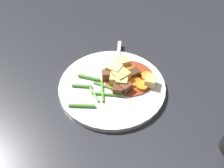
{
  "coord_description": "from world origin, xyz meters",
  "views": [
    {
      "loc": [
        -0.18,
        -0.35,
        0.42
      ],
      "look_at": [
        0.0,
        0.0,
        0.01
      ],
      "focal_mm": 36.34,
      "sensor_mm": 36.0,
      "label": 1
    }
  ],
  "objects": [
    {
      "name": "meat_chunk_3",
      "position": [
        -0.0,
        0.02,
        0.03
      ],
      "size": [
        0.04,
        0.03,
        0.02
      ],
      "primitive_type": "cube",
      "rotation": [
        0.0,
        0.0,
        4.38
      ],
      "color": "brown",
      "rests_on": "dinner_plate"
    },
    {
      "name": "carrot_slice_3",
      "position": [
        0.06,
        -0.04,
        0.02
      ],
      "size": [
        0.04,
        0.04,
        0.01
      ],
      "primitive_type": "cylinder",
      "rotation": [
        0.0,
        0.0,
        2.33
      ],
      "color": "orange",
      "rests_on": "dinner_plate"
    },
    {
      "name": "green_bean_4",
      "position": [
        -0.07,
        0.02,
        0.02
      ],
      "size": [
        0.05,
        0.03,
        0.01
      ],
      "primitive_type": "cylinder",
      "rotation": [
        0.0,
        1.57,
        5.72
      ],
      "color": "#4C8E33",
      "rests_on": "dinner_plate"
    },
    {
      "name": "potato_chunk_5",
      "position": [
        0.05,
        0.05,
        0.03
      ],
      "size": [
        0.04,
        0.04,
        0.03
      ],
      "primitive_type": "cube",
      "rotation": [
        0.0,
        0.0,
        3.01
      ],
      "color": "#E5CC7A",
      "rests_on": "dinner_plate"
    },
    {
      "name": "fork",
      "position": [
        0.05,
        0.07,
        0.02
      ],
      "size": [
        0.11,
        0.16,
        0.0
      ],
      "color": "silver",
      "rests_on": "dinner_plate"
    },
    {
      "name": "carrot_slice_2",
      "position": [
        0.06,
        0.02,
        0.02
      ],
      "size": [
        0.04,
        0.04,
        0.01
      ],
      "primitive_type": "cylinder",
      "rotation": [
        0.0,
        0.0,
        3.23
      ],
      "color": "orange",
      "rests_on": "dinner_plate"
    },
    {
      "name": "potato_chunk_4",
      "position": [
        0.01,
        0.0,
        0.03
      ],
      "size": [
        0.04,
        0.04,
        0.02
      ],
      "primitive_type": "cube",
      "rotation": [
        0.0,
        0.0,
        2.56
      ],
      "color": "#DBBC6B",
      "rests_on": "dinner_plate"
    },
    {
      "name": "potato_chunk_2",
      "position": [
        0.08,
        -0.05,
        0.03
      ],
      "size": [
        0.04,
        0.04,
        0.02
      ],
      "primitive_type": "cube",
      "rotation": [
        0.0,
        0.0,
        0.8
      ],
      "color": "#DBBC6B",
      "rests_on": "dinner_plate"
    },
    {
      "name": "meat_chunk_1",
      "position": [
        0.06,
        0.0,
        0.02
      ],
      "size": [
        0.03,
        0.02,
        0.02
      ],
      "primitive_type": "cube",
      "rotation": [
        0.0,
        0.0,
        1.6
      ],
      "color": "#4C2B19",
      "rests_on": "dinner_plate"
    },
    {
      "name": "green_bean_1",
      "position": [
        -0.03,
        -0.03,
        0.02
      ],
      "size": [
        0.07,
        0.05,
        0.01
      ],
      "primitive_type": "cylinder",
      "rotation": [
        0.0,
        1.57,
        5.71
      ],
      "color": "#599E38",
      "rests_on": "dinner_plate"
    },
    {
      "name": "potato_chunk_1",
      "position": [
        0.03,
        0.0,
        0.03
      ],
      "size": [
        0.04,
        0.04,
        0.03
      ],
      "primitive_type": "cube",
      "rotation": [
        0.0,
        0.0,
        4.93
      ],
      "color": "#DBBC6B",
      "rests_on": "dinner_plate"
    },
    {
      "name": "potato_chunk_0",
      "position": [
        0.02,
        -0.01,
        0.03
      ],
      "size": [
        0.04,
        0.04,
        0.03
      ],
      "primitive_type": "cube",
      "rotation": [
        0.0,
        0.0,
        0.95
      ],
      "color": "#E5CC7A",
      "rests_on": "dinner_plate"
    },
    {
      "name": "ground_plane",
      "position": [
        0.0,
        0.0,
        0.0
      ],
      "size": [
        3.0,
        3.0,
        0.0
      ],
      "primitive_type": "plane",
      "color": "#26282D"
    },
    {
      "name": "stew_sauce",
      "position": [
        0.05,
        -0.0,
        0.01
      ],
      "size": [
        0.13,
        0.13,
        0.0
      ],
      "primitive_type": "cylinder",
      "color": "#93381E",
      "rests_on": "dinner_plate"
    },
    {
      "name": "potato_chunk_3",
      "position": [
        0.02,
        0.03,
        0.03
      ],
      "size": [
        0.05,
        0.05,
        0.03
      ],
      "primitive_type": "cube",
      "rotation": [
        0.0,
        0.0,
        3.75
      ],
      "color": "#EAD68C",
      "rests_on": "dinner_plate"
    },
    {
      "name": "green_bean_3",
      "position": [
        -0.02,
        -0.0,
        0.02
      ],
      "size": [
        0.04,
        0.05,
        0.01
      ],
      "primitive_type": "cylinder",
      "rotation": [
        0.0,
        1.57,
        5.4
      ],
      "color": "#4C8E33",
      "rests_on": "dinner_plate"
    },
    {
      "name": "green_bean_5",
      "position": [
        -0.09,
        -0.03,
        0.02
      ],
      "size": [
        0.06,
        0.04,
        0.01
      ],
      "primitive_type": "cylinder",
      "rotation": [
        0.0,
        1.57,
        5.77
      ],
      "color": "#4C8E33",
      "rests_on": "dinner_plate"
    },
    {
      "name": "dinner_plate",
      "position": [
        0.0,
        0.0,
        0.01
      ],
      "size": [
        0.27,
        0.27,
        0.01
      ],
      "primitive_type": "cylinder",
      "color": "white",
      "rests_on": "ground_plane"
    },
    {
      "name": "carrot_slice_0",
      "position": [
        0.09,
        -0.02,
        0.02
      ],
      "size": [
        0.04,
        0.04,
        0.01
      ],
      "primitive_type": "cylinder",
      "rotation": [
        0.0,
        0.0,
        1.12
      ],
      "color": "orange",
      "rests_on": "dinner_plate"
    },
    {
      "name": "green_bean_0",
      "position": [
        -0.05,
        -0.01,
        0.02
      ],
      "size": [
        0.01,
        0.06,
        0.01
      ],
      "primitive_type": "cylinder",
      "rotation": [
        0.0,
        1.57,
        4.72
      ],
      "color": "#66AD42",
      "rests_on": "dinner_plate"
    },
    {
      "name": "green_bean_2",
      "position": [
        -0.03,
        -0.01,
        0.02
      ],
      "size": [
        0.03,
        0.07,
        0.01
      ],
      "primitive_type": "cylinder",
      "rotation": [
        0.0,
        1.57,
        4.32
      ],
      "color": "#599E38",
      "rests_on": "dinner_plate"
    },
    {
      "name": "carrot_slice_1",
      "position": [
        0.05,
        -0.02,
        0.02
      ],
      "size": [
        0.04,
        0.04,
        0.01
      ],
      "primitive_type": "cylinder",
      "rotation": [
        0.0,
        0.0,
        1.1
      ],
      "color": "orange",
      "rests_on": "dinner_plate"
    },
    {
      "name": "green_bean_6",
      "position": [
        -0.04,
        0.04,
        0.02
      ],
      "size": [
        0.05,
        0.05,
        0.01
      ],
      "primitive_type": "cylinder",
      "rotation": [
        0.0,
        1.57,
        5.51
      ],
      "color": "#4C8E33",
      "rests_on": "dinner_plate"
    },
    {
      "name": "meat_chunk_2",
      "position": [
        0.02,
        -0.04,
        0.02
      ],
      "size": [
        0.03,
        0.03,
        0.02
      ],
      "primitive_type": "cube",
      "rotation": [
        0.0,
        0.0,
        4.95
      ],
      "color": "brown",
      "rests_on": "dinner_plate"
    },
    {
      "name": "meat_chunk_0",
      "position": [
        -0.0,
        -0.03,
        0.02
      ],
      "size": [
        0.03,
        0.03,
        0.02
      ],
      "primitive_type": "cube",
      "rotation": [
        0.0,
        0.0,
        4.12
      ],
      "color": "#56331E",
      "rests_on": "dinner_plate"
    }
  ]
}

